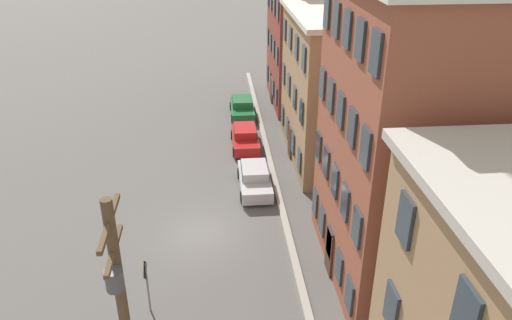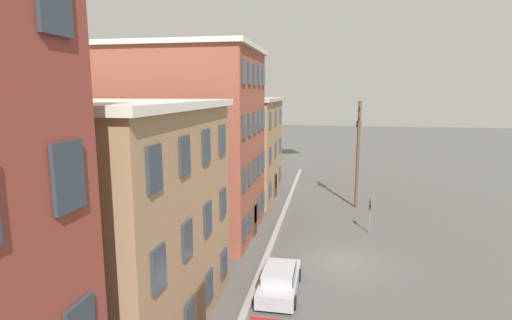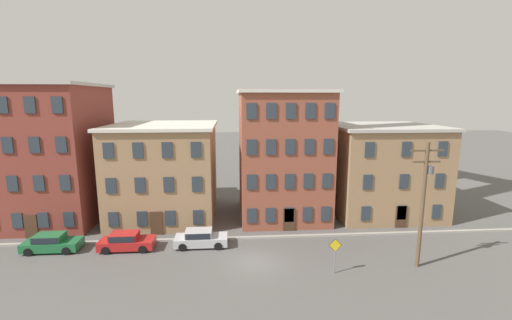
# 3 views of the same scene
# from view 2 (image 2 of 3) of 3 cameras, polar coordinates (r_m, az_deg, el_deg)

# --- Properties ---
(ground_plane) EXTENTS (200.00, 200.00, 0.00)m
(ground_plane) POSITION_cam_2_polar(r_m,az_deg,el_deg) (25.26, 12.07, -13.98)
(ground_plane) COLOR #565451
(kerb_strip) EXTENTS (56.00, 0.36, 0.16)m
(kerb_strip) POSITION_cam_2_polar(r_m,az_deg,el_deg) (25.46, 1.62, -13.36)
(kerb_strip) COLOR #9E998E
(kerb_strip) RESTS_ON ground_plane
(apartment_midblock) EXTENTS (10.54, 11.35, 9.70)m
(apartment_midblock) POSITION_cam_2_polar(r_m,az_deg,el_deg) (18.62, -24.56, -7.37)
(apartment_midblock) COLOR #9E7A56
(apartment_midblock) RESTS_ON ground_plane
(apartment_far) EXTENTS (9.23, 9.79, 13.10)m
(apartment_far) POSITION_cam_2_polar(r_m,az_deg,el_deg) (28.61, -9.44, 2.56)
(apartment_far) COLOR brown
(apartment_far) RESTS_ON ground_plane
(apartment_annex) EXTENTS (11.03, 10.64, 9.50)m
(apartment_annex) POSITION_cam_2_polar(r_m,az_deg,el_deg) (39.27, -4.57, 1.92)
(apartment_annex) COLOR #9E7A56
(apartment_annex) RESTS_ON ground_plane
(car_silver) EXTENTS (4.40, 1.92, 1.43)m
(car_silver) POSITION_cam_2_polar(r_m,az_deg,el_deg) (20.98, 3.36, -16.63)
(car_silver) COLOR #B7B7BC
(car_silver) RESTS_ON ground_plane
(caution_sign) EXTENTS (0.96, 0.08, 2.61)m
(caution_sign) POSITION_cam_2_polar(r_m,az_deg,el_deg) (29.93, 15.95, -6.81)
(caution_sign) COLOR slate
(caution_sign) RESTS_ON ground_plane
(utility_pole) EXTENTS (2.40, 0.44, 9.32)m
(utility_pole) POSITION_cam_2_polar(r_m,az_deg,el_deg) (35.52, 14.38, 1.59)
(utility_pole) COLOR brown
(utility_pole) RESTS_ON ground_plane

